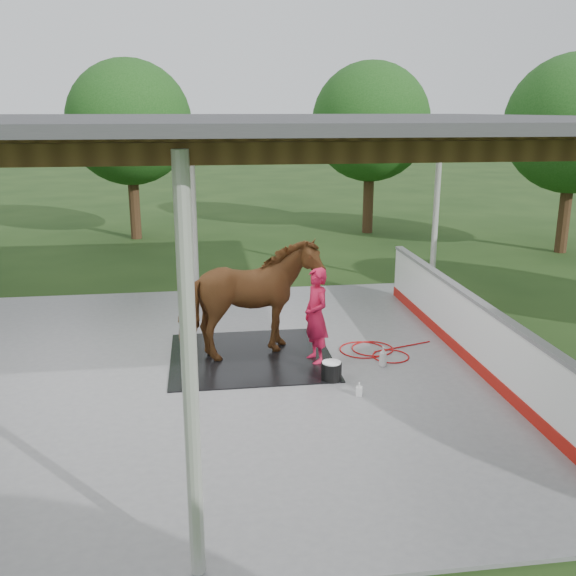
{
  "coord_description": "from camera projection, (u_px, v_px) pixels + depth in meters",
  "views": [
    {
      "loc": [
        0.13,
        -9.81,
        4.19
      ],
      "look_at": [
        1.53,
        0.22,
        1.37
      ],
      "focal_mm": 40.0,
      "sensor_mm": 36.0,
      "label": 1
    }
  ],
  "objects": [
    {
      "name": "soap_bottle_b",
      "position": [
        359.0,
        389.0,
        9.6
      ],
      "size": [
        0.12,
        0.12,
        0.21
      ],
      "primitive_type": "imported",
      "rotation": [
        0.0,
        0.0,
        -0.3
      ],
      "color": "#338CD8",
      "rests_on": "concrete_slab"
    },
    {
      "name": "tree_belt",
      "position": [
        207.0,
        136.0,
        10.35
      ],
      "size": [
        28.0,
        28.0,
        5.8
      ],
      "color": "#382314",
      "rests_on": "ground"
    },
    {
      "name": "horse",
      "position": [
        250.0,
        300.0,
        10.85
      ],
      "size": [
        2.61,
        1.8,
        2.02
      ],
      "primitive_type": "imported",
      "rotation": [
        0.0,
        0.0,
        1.9
      ],
      "color": "brown",
      "rests_on": "rubber_mat"
    },
    {
      "name": "wash_bucket",
      "position": [
        331.0,
        371.0,
        10.15
      ],
      "size": [
        0.33,
        0.33,
        0.3
      ],
      "color": "black",
      "rests_on": "concrete_slab"
    },
    {
      "name": "dasher_board",
      "position": [
        468.0,
        329.0,
        10.92
      ],
      "size": [
        0.16,
        8.0,
        1.15
      ],
      "color": "#AA150E",
      "rests_on": "concrete_slab"
    },
    {
      "name": "rubber_mat",
      "position": [
        251.0,
        357.0,
        11.12
      ],
      "size": [
        2.76,
        2.59,
        0.02
      ],
      "primitive_type": "cube",
      "color": "black",
      "rests_on": "concrete_slab"
    },
    {
      "name": "pavilion_structure",
      "position": [
        187.0,
        126.0,
        9.4
      ],
      "size": [
        12.6,
        10.6,
        4.05
      ],
      "color": "beige",
      "rests_on": "ground"
    },
    {
      "name": "concrete_slab",
      "position": [
        197.0,
        374.0,
        10.46
      ],
      "size": [
        12.0,
        10.0,
        0.05
      ],
      "primitive_type": "cube",
      "color": "slate",
      "rests_on": "ground"
    },
    {
      "name": "handler",
      "position": [
        316.0,
        316.0,
        10.72
      ],
      "size": [
        0.54,
        0.68,
        1.63
      ],
      "primitive_type": "imported",
      "rotation": [
        0.0,
        0.0,
        -1.3
      ],
      "color": "red",
      "rests_on": "concrete_slab"
    },
    {
      "name": "hose_coil",
      "position": [
        373.0,
        351.0,
        11.38
      ],
      "size": [
        1.75,
        1.11,
        0.02
      ],
      "color": "#A90C0C",
      "rests_on": "concrete_slab"
    },
    {
      "name": "ground",
      "position": [
        197.0,
        376.0,
        10.47
      ],
      "size": [
        100.0,
        100.0,
        0.0
      ],
      "primitive_type": "plane",
      "color": "#1E3814"
    },
    {
      "name": "soap_bottle_a",
      "position": [
        383.0,
        357.0,
        10.69
      ],
      "size": [
        0.16,
        0.16,
        0.34
      ],
      "primitive_type": "imported",
      "rotation": [
        0.0,
        0.0,
        0.2
      ],
      "color": "silver",
      "rests_on": "concrete_slab"
    }
  ]
}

